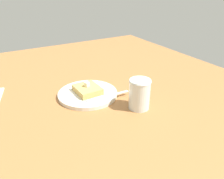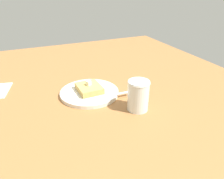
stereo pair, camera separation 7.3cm
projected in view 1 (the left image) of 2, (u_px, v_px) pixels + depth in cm
name	position (u px, v px, depth cm)	size (l,w,h in cm)	color
table_surface	(89.00, 87.00, 87.79)	(124.16, 124.16, 2.53)	#9C6637
plate	(88.00, 94.00, 78.40)	(21.13, 21.13, 1.32)	silver
toast_slice_center	(88.00, 90.00, 77.65)	(8.01, 9.48, 2.18)	tan
butter_pat_primary	(87.00, 84.00, 77.11)	(1.60, 1.44, 1.60)	#F3EDC2
fork	(105.00, 97.00, 74.77)	(16.02, 2.25, 0.36)	silver
syrup_jar	(139.00, 95.00, 69.46)	(6.96, 6.96, 9.88)	#4A220D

